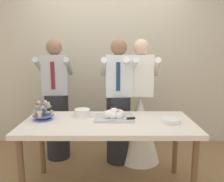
{
  "coord_description": "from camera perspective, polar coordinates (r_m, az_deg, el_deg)",
  "views": [
    {
      "loc": [
        0.04,
        -2.26,
        1.51
      ],
      "look_at": [
        0.03,
        0.15,
        1.07
      ],
      "focal_mm": 35.82,
      "sensor_mm": 36.0,
      "label": 1
    }
  ],
  "objects": [
    {
      "name": "round_cake",
      "position": [
        2.58,
        -7.4,
        -5.55
      ],
      "size": [
        0.24,
        0.24,
        0.08
      ],
      "color": "white",
      "rests_on": "dessert_table"
    },
    {
      "name": "rear_wall",
      "position": [
        3.64,
        -0.43,
        9.3
      ],
      "size": [
        5.2,
        0.1,
        2.9
      ],
      "primitive_type": "cube",
      "color": "beige",
      "rests_on": "ground_plane"
    },
    {
      "name": "person_bride",
      "position": [
        3.1,
        7.28,
        -7.28
      ],
      "size": [
        0.56,
        0.56,
        1.66
      ],
      "color": "white",
      "rests_on": "ground_plane"
    },
    {
      "name": "main_cake_tray",
      "position": [
        2.45,
        0.75,
        -6.18
      ],
      "size": [
        0.43,
        0.31,
        0.13
      ],
      "color": "silver",
      "rests_on": "dessert_table"
    },
    {
      "name": "cupcake_stand",
      "position": [
        2.54,
        -17.0,
        -5.01
      ],
      "size": [
        0.23,
        0.23,
        0.21
      ],
      "color": "#4C66B2",
      "rests_on": "dessert_table"
    },
    {
      "name": "person_groom",
      "position": [
        2.99,
        1.86,
        -4.54
      ],
      "size": [
        0.49,
        0.52,
        1.66
      ],
      "color": "#232328",
      "rests_on": "ground_plane"
    },
    {
      "name": "person_guest",
      "position": [
        3.2,
        -13.73,
        -3.86
      ],
      "size": [
        0.49,
        0.51,
        1.66
      ],
      "color": "#232328",
      "rests_on": "ground_plane"
    },
    {
      "name": "dessert_table",
      "position": [
        2.4,
        -0.77,
        -9.45
      ],
      "size": [
        1.8,
        0.8,
        0.78
      ],
      "color": "silver",
      "rests_on": "ground_plane"
    },
    {
      "name": "plate_stack",
      "position": [
        2.42,
        14.91,
        -7.3
      ],
      "size": [
        0.2,
        0.21,
        0.04
      ],
      "color": "white",
      "rests_on": "dessert_table"
    }
  ]
}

